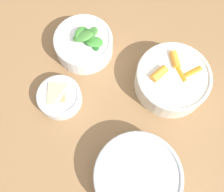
{
  "coord_description": "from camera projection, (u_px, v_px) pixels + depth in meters",
  "views": [
    {
      "loc": [
        0.22,
        0.09,
        1.4
      ],
      "look_at": [
        0.01,
        0.02,
        0.81
      ],
      "focal_mm": 40.0,
      "sensor_mm": 36.0,
      "label": 1
    }
  ],
  "objects": [
    {
      "name": "ground_plane",
      "position": [
        110.0,
        143.0,
        1.39
      ],
      "size": [
        10.0,
        10.0,
        0.0
      ],
      "primitive_type": "plane",
      "color": "#4C4238"
    },
    {
      "name": "dining_table",
      "position": [
        109.0,
        107.0,
        0.78
      ],
      "size": [
        1.15,
        0.87,
        0.78
      ],
      "color": "olive",
      "rests_on": "ground_plane"
    },
    {
      "name": "bowl_carrots",
      "position": [
        172.0,
        79.0,
        0.64
      ],
      "size": [
        0.19,
        0.19,
        0.08
      ],
      "color": "silver",
      "rests_on": "dining_table"
    },
    {
      "name": "bowl_greens",
      "position": [
        84.0,
        43.0,
        0.68
      ],
      "size": [
        0.16,
        0.16,
        0.1
      ],
      "color": "white",
      "rests_on": "dining_table"
    },
    {
      "name": "bowl_beans_hotdog",
      "position": [
        137.0,
        176.0,
        0.57
      ],
      "size": [
        0.2,
        0.2,
        0.06
      ],
      "color": "silver",
      "rests_on": "dining_table"
    },
    {
      "name": "bowl_cookies",
      "position": [
        59.0,
        97.0,
        0.64
      ],
      "size": [
        0.11,
        0.11,
        0.05
      ],
      "color": "silver",
      "rests_on": "dining_table"
    }
  ]
}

